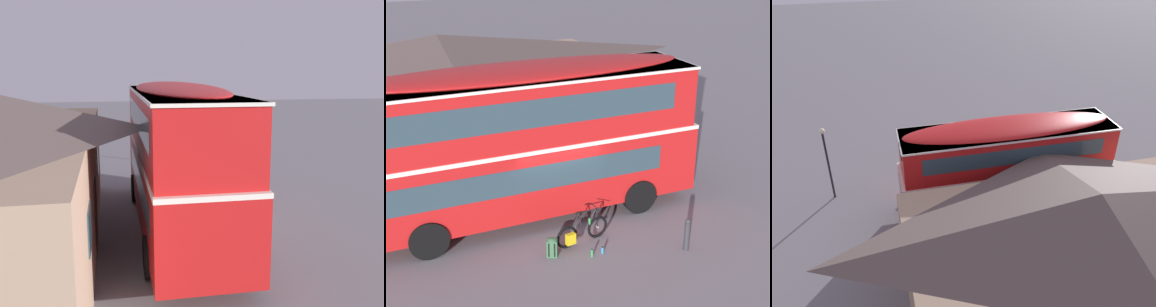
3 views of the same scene
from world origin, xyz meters
The scene contains 8 objects.
ground_plane centered at (0.00, 0.00, 0.00)m, with size 120.00×120.00×0.00m, color slate.
double_decker_bus centered at (-0.61, 0.61, 2.64)m, with size 10.60×2.78×4.79m.
touring_bicycle centered at (0.22, -1.58, 0.37)m, with size 1.72×0.66×1.03m.
backpack_on_ground centered at (-0.77, -1.87, 0.29)m, with size 0.36×0.36×0.56m.
water_bottle_blue_sports centered at (0.56, -2.28, 0.10)m, with size 0.08×0.08×0.21m.
water_bottle_green_metal centered at (0.21, -2.34, 0.12)m, with size 0.07×0.07×0.25m.
pub_building centered at (-2.04, 6.55, 2.44)m, with size 14.33×7.48×4.79m.
kerb_bollard centered at (2.80, -3.04, 0.50)m, with size 0.16×0.16×0.97m.
Camera 2 is at (-5.29, -14.23, 8.35)m, focal length 52.05 mm.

